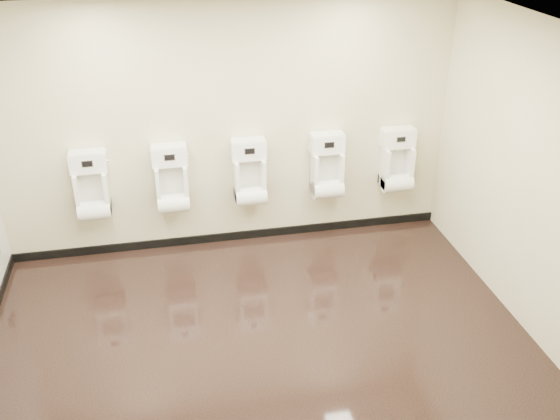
# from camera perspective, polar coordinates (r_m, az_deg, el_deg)

# --- Properties ---
(ground) EXTENTS (5.00, 3.50, 0.00)m
(ground) POSITION_cam_1_polar(r_m,az_deg,el_deg) (6.03, -2.01, -11.02)
(ground) COLOR black
(ground) RESTS_ON ground
(ceiling) EXTENTS (5.00, 3.50, 0.00)m
(ceiling) POSITION_cam_1_polar(r_m,az_deg,el_deg) (4.79, -2.58, 15.99)
(ceiling) COLOR silver
(back_wall) EXTENTS (5.00, 0.02, 2.80)m
(back_wall) POSITION_cam_1_polar(r_m,az_deg,el_deg) (6.85, -4.69, 7.46)
(back_wall) COLOR beige
(back_wall) RESTS_ON ground
(front_wall) EXTENTS (5.00, 0.02, 2.80)m
(front_wall) POSITION_cam_1_polar(r_m,az_deg,el_deg) (3.81, 2.16, -10.92)
(front_wall) COLOR beige
(front_wall) RESTS_ON ground
(right_wall) EXTENTS (0.02, 3.50, 2.80)m
(right_wall) POSITION_cam_1_polar(r_m,az_deg,el_deg) (6.13, 21.50, 2.97)
(right_wall) COLOR beige
(right_wall) RESTS_ON ground
(skirting_back) EXTENTS (5.00, 0.02, 0.10)m
(skirting_back) POSITION_cam_1_polar(r_m,az_deg,el_deg) (7.42, -4.28, -2.38)
(skirting_back) COLOR black
(skirting_back) RESTS_ON ground
(urinal_0) EXTENTS (0.39, 0.29, 0.73)m
(urinal_0) POSITION_cam_1_polar(r_m,az_deg,el_deg) (6.95, -16.80, 1.72)
(urinal_0) COLOR white
(urinal_0) RESTS_ON back_wall
(urinal_1) EXTENTS (0.39, 0.29, 0.73)m
(urinal_1) POSITION_cam_1_polar(r_m,az_deg,el_deg) (6.90, -9.86, 2.39)
(urinal_1) COLOR white
(urinal_1) RESTS_ON back_wall
(urinal_2) EXTENTS (0.39, 0.29, 0.73)m
(urinal_2) POSITION_cam_1_polar(r_m,az_deg,el_deg) (6.96, -2.79, 3.03)
(urinal_2) COLOR white
(urinal_2) RESTS_ON back_wall
(urinal_3) EXTENTS (0.39, 0.29, 0.73)m
(urinal_3) POSITION_cam_1_polar(r_m,az_deg,el_deg) (7.14, 4.32, 3.63)
(urinal_3) COLOR white
(urinal_3) RESTS_ON back_wall
(urinal_4) EXTENTS (0.39, 0.29, 0.73)m
(urinal_4) POSITION_cam_1_polar(r_m,az_deg,el_deg) (7.40, 10.64, 4.11)
(urinal_4) COLOR white
(urinal_4) RESTS_ON back_wall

